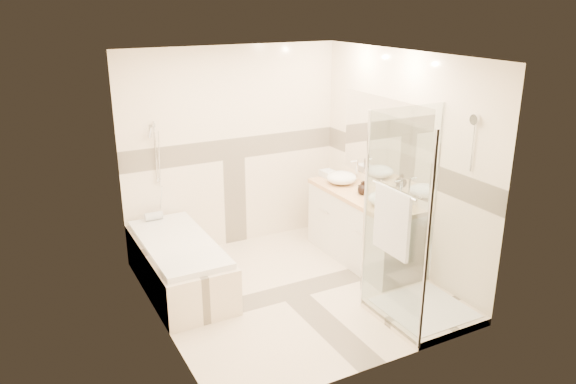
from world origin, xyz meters
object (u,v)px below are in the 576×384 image
amenity_bottle_b (363,188)px  bathtub (179,262)px  vanity (362,227)px  vessel_sink_near (341,178)px  amenity_bottle_a (361,188)px  vessel_sink_far (384,199)px  shower_enclosure (413,269)px

amenity_bottle_b → bathtub: bearing=170.3°
vanity → vessel_sink_near: size_ratio=4.34×
amenity_bottle_a → vessel_sink_far: bearing=-90.0°
bathtub → vanity: (2.15, -0.35, 0.12)m
amenity_bottle_a → shower_enclosure: bearing=-101.9°
vessel_sink_near → amenity_bottle_b: bearing=-90.0°
bathtub → amenity_bottle_a: amenity_bottle_a is taller
bathtub → vanity: size_ratio=1.05×
bathtub → shower_enclosure: 2.47m
bathtub → vessel_sink_near: vessel_sink_near is taller
vessel_sink_far → amenity_bottle_a: 0.44m
shower_enclosure → amenity_bottle_a: size_ratio=14.51×
bathtub → amenity_bottle_b: (2.13, -0.37, 0.62)m
shower_enclosure → amenity_bottle_b: size_ratio=12.56×
amenity_bottle_b → shower_enclosure: bearing=-102.3°
vanity → amenity_bottle_b: (-0.02, -0.02, 0.51)m
vessel_sink_near → amenity_bottle_b: 0.46m
vanity → vessel_sink_far: size_ratio=4.43×
vanity → shower_enclosure: 1.31m
vessel_sink_near → amenity_bottle_a: bearing=-90.0°
bathtub → amenity_bottle_b: size_ratio=10.47×
bathtub → shower_enclosure: size_ratio=0.83×
shower_enclosure → vanity: bearing=77.0°
bathtub → vessel_sink_near: size_ratio=4.56×
vessel_sink_near → bathtub: bearing=-177.5°
vessel_sink_far → amenity_bottle_a: size_ratio=2.60×
shower_enclosure → vessel_sink_far: bearing=72.2°
vanity → amenity_bottle_b: amenity_bottle_b is taller
vanity → shower_enclosure: shower_enclosure is taller
vessel_sink_far → vanity: bearing=87.3°
bathtub → amenity_bottle_b: 2.25m
shower_enclosure → amenity_bottle_b: 1.35m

